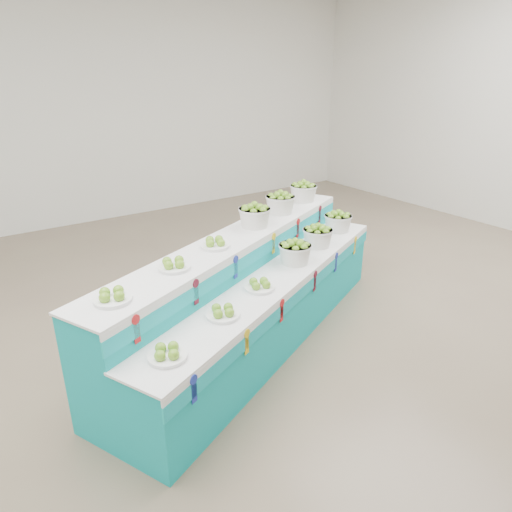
# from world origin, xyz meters

# --- Properties ---
(ground) EXTENTS (10.00, 10.00, 0.00)m
(ground) POSITION_xyz_m (0.00, 0.00, 0.00)
(ground) COLOR brown
(ground) RESTS_ON ground
(back_wall) EXTENTS (10.00, 0.00, 10.00)m
(back_wall) POSITION_xyz_m (0.00, 5.00, 2.00)
(back_wall) COLOR silver
(back_wall) RESTS_ON ground
(display_stand) EXTENTS (3.80, 2.41, 1.02)m
(display_stand) POSITION_xyz_m (-0.36, 0.25, 0.51)
(display_stand) COLOR #0EA6AB
(display_stand) RESTS_ON ground
(plate_lower_left) EXTENTS (0.35, 0.35, 0.10)m
(plate_lower_left) POSITION_xyz_m (-1.66, -0.59, 0.77)
(plate_lower_left) COLOR white
(plate_lower_left) RESTS_ON display_stand
(plate_lower_mid) EXTENTS (0.35, 0.35, 0.10)m
(plate_lower_mid) POSITION_xyz_m (-1.07, -0.32, 0.77)
(plate_lower_mid) COLOR white
(plate_lower_mid) RESTS_ON display_stand
(plate_lower_right) EXTENTS (0.35, 0.35, 0.10)m
(plate_lower_right) POSITION_xyz_m (-0.56, -0.09, 0.77)
(plate_lower_right) COLOR white
(plate_lower_right) RESTS_ON display_stand
(basket_lower_left) EXTENTS (0.43, 0.43, 0.24)m
(basket_lower_left) POSITION_xyz_m (0.06, 0.19, 0.84)
(basket_lower_left) COLOR silver
(basket_lower_left) RESTS_ON display_stand
(basket_lower_mid) EXTENTS (0.43, 0.43, 0.24)m
(basket_lower_mid) POSITION_xyz_m (0.56, 0.41, 0.84)
(basket_lower_mid) COLOR silver
(basket_lower_mid) RESTS_ON display_stand
(basket_lower_right) EXTENTS (0.43, 0.43, 0.24)m
(basket_lower_right) POSITION_xyz_m (1.09, 0.66, 0.84)
(basket_lower_right) COLOR silver
(basket_lower_right) RESTS_ON display_stand
(plate_upper_left) EXTENTS (0.35, 0.35, 0.10)m
(plate_upper_left) POSITION_xyz_m (-1.85, -0.17, 1.07)
(plate_upper_left) COLOR white
(plate_upper_left) RESTS_ON display_stand
(plate_upper_mid) EXTENTS (0.35, 0.35, 0.10)m
(plate_upper_mid) POSITION_xyz_m (-1.26, 0.10, 1.07)
(plate_upper_mid) COLOR white
(plate_upper_mid) RESTS_ON display_stand
(plate_upper_right) EXTENTS (0.35, 0.35, 0.10)m
(plate_upper_right) POSITION_xyz_m (-0.75, 0.33, 1.07)
(plate_upper_right) COLOR white
(plate_upper_right) RESTS_ON display_stand
(basket_upper_left) EXTENTS (0.43, 0.43, 0.24)m
(basket_upper_left) POSITION_xyz_m (-0.13, 0.61, 1.14)
(basket_upper_left) COLOR silver
(basket_upper_left) RESTS_ON display_stand
(basket_upper_mid) EXTENTS (0.43, 0.43, 0.24)m
(basket_upper_mid) POSITION_xyz_m (0.37, 0.83, 1.14)
(basket_upper_mid) COLOR silver
(basket_upper_mid) RESTS_ON display_stand
(basket_upper_right) EXTENTS (0.43, 0.43, 0.24)m
(basket_upper_right) POSITION_xyz_m (0.91, 1.08, 1.14)
(basket_upper_right) COLOR silver
(basket_upper_right) RESTS_ON display_stand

